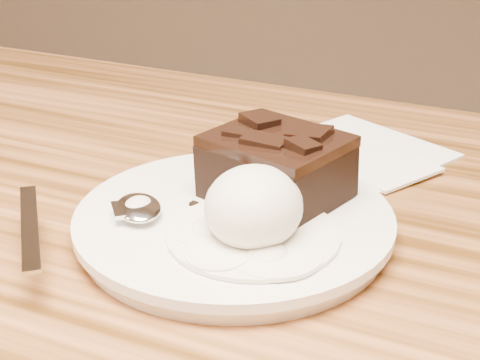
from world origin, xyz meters
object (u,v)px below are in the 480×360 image
at_px(plate, 234,225).
at_px(ice_cream_scoop, 254,207).
at_px(brownie, 276,171).
at_px(spoon, 138,210).
at_px(napkin, 353,151).

bearing_deg(plate, ice_cream_scoop, -44.34).
height_order(brownie, spoon, brownie).
xyz_separation_m(brownie, ice_cream_scoop, (0.01, -0.06, 0.00)).
height_order(plate, napkin, plate).
relative_size(brownie, napkin, 0.65).
bearing_deg(brownie, ice_cream_scoop, -80.98).
bearing_deg(brownie, spoon, -137.19).
xyz_separation_m(brownie, spoon, (-0.07, -0.07, -0.02)).
relative_size(plate, brownie, 2.50).
bearing_deg(plate, brownie, 65.75).
relative_size(brownie, spoon, 0.50).
bearing_deg(napkin, brownie, -96.17).
bearing_deg(napkin, ice_cream_scoop, -91.56).
distance_m(spoon, napkin, 0.23).
distance_m(plate, spoon, 0.07).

